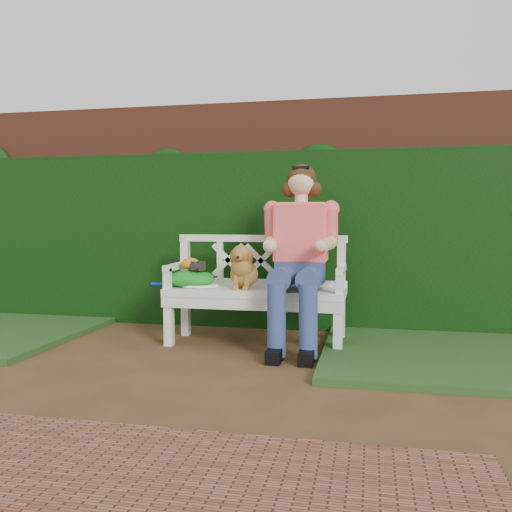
# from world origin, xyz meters

# --- Properties ---
(ground) EXTENTS (60.00, 60.00, 0.00)m
(ground) POSITION_xyz_m (0.00, 0.00, 0.00)
(ground) COLOR #422E19
(brick_wall) EXTENTS (10.00, 0.30, 2.20)m
(brick_wall) POSITION_xyz_m (0.00, 1.90, 1.10)
(brick_wall) COLOR brown
(brick_wall) RESTS_ON ground
(ivy_hedge) EXTENTS (10.00, 0.18, 1.70)m
(ivy_hedge) POSITION_xyz_m (0.00, 1.68, 0.85)
(ivy_hedge) COLOR #0E390B
(ivy_hedge) RESTS_ON ground
(grass_right) EXTENTS (2.60, 2.00, 0.05)m
(grass_right) POSITION_xyz_m (2.40, 0.90, 0.03)
(grass_right) COLOR black
(grass_right) RESTS_ON ground
(brick_paving) EXTENTS (4.00, 1.20, 0.03)m
(brick_paving) POSITION_xyz_m (0.00, -1.60, 0.01)
(brick_paving) COLOR brown
(brick_paving) RESTS_ON ground
(garden_bench) EXTENTS (1.63, 0.75, 0.48)m
(garden_bench) POSITION_xyz_m (0.51, 0.96, 0.24)
(garden_bench) COLOR white
(garden_bench) RESTS_ON ground
(seated_woman) EXTENTS (0.89, 1.03, 1.54)m
(seated_woman) POSITION_xyz_m (0.88, 0.94, 0.77)
(seated_woman) COLOR #ED3459
(seated_woman) RESTS_ON ground
(dog) EXTENTS (0.34, 0.40, 0.37)m
(dog) POSITION_xyz_m (0.41, 0.91, 0.67)
(dog) COLOR #984B22
(dog) RESTS_ON garden_bench
(tennis_racket) EXTENTS (0.66, 0.35, 0.03)m
(tennis_racket) POSITION_xyz_m (-0.00, 0.91, 0.50)
(tennis_racket) COLOR white
(tennis_racket) RESTS_ON garden_bench
(green_bag) EXTENTS (0.44, 0.35, 0.14)m
(green_bag) POSITION_xyz_m (-0.06, 0.92, 0.55)
(green_bag) COLOR #2A931F
(green_bag) RESTS_ON garden_bench
(camera_item) EXTENTS (0.14, 0.13, 0.08)m
(camera_item) POSITION_xyz_m (0.01, 0.91, 0.66)
(camera_item) COLOR black
(camera_item) RESTS_ON green_bag
(baseball_glove) EXTENTS (0.20, 0.18, 0.11)m
(baseball_glove) POSITION_xyz_m (-0.06, 0.94, 0.68)
(baseball_glove) COLOR orange
(baseball_glove) RESTS_ON green_bag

